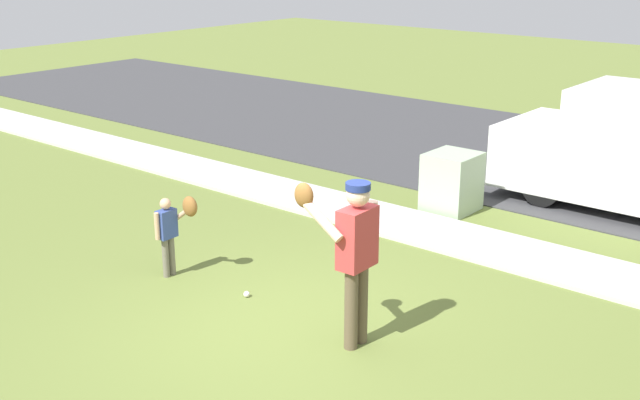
{
  "coord_description": "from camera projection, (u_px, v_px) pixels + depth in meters",
  "views": [
    {
      "loc": [
        5.25,
        -5.71,
        4.05
      ],
      "look_at": [
        -0.65,
        1.42,
        1.0
      ],
      "focal_mm": 44.44,
      "sensor_mm": 36.0,
      "label": 1
    }
  ],
  "objects": [
    {
      "name": "sidewalk_strip",
      "position": [
        453.0,
        237.0,
        11.25
      ],
      "size": [
        36.0,
        1.2,
        0.06
      ],
      "primitive_type": "cube",
      "color": "#B2B2AD",
      "rests_on": "ground"
    },
    {
      "name": "person_child",
      "position": [
        173.0,
        225.0,
        9.8
      ],
      "size": [
        0.46,
        0.42,
        1.07
      ],
      "rotation": [
        0.0,
        0.0,
        0.02
      ],
      "color": "#6B6656",
      "rests_on": "ground"
    },
    {
      "name": "road_surface",
      "position": [
        589.0,
        165.0,
        14.91
      ],
      "size": [
        36.0,
        6.8,
        0.02
      ],
      "primitive_type": "cube",
      "color": "#38383A",
      "rests_on": "ground"
    },
    {
      "name": "baseball",
      "position": [
        247.0,
        294.0,
        9.41
      ],
      "size": [
        0.07,
        0.07,
        0.07
      ],
      "primitive_type": "sphere",
      "color": "white",
      "rests_on": "ground"
    },
    {
      "name": "person_adult",
      "position": [
        353.0,
        246.0,
        7.98
      ],
      "size": [
        0.71,
        0.66,
        1.78
      ],
      "rotation": [
        0.0,
        0.0,
        -3.12
      ],
      "color": "brown",
      "rests_on": "ground"
    },
    {
      "name": "ground_plane",
      "position": [
        449.0,
        241.0,
        11.18
      ],
      "size": [
        48.0,
        48.0,
        0.0
      ],
      "primitive_type": "plane",
      "color": "olive"
    },
    {
      "name": "utility_cabinet",
      "position": [
        452.0,
        182.0,
        12.33
      ],
      "size": [
        0.72,
        0.78,
        0.92
      ],
      "primitive_type": "cube",
      "color": "#9EB293",
      "rests_on": "ground"
    }
  ]
}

